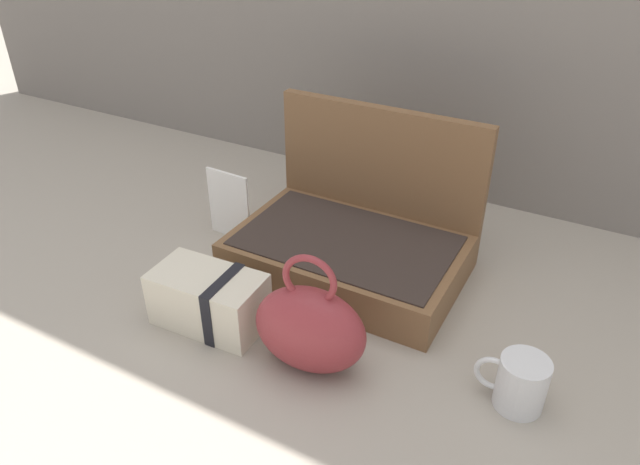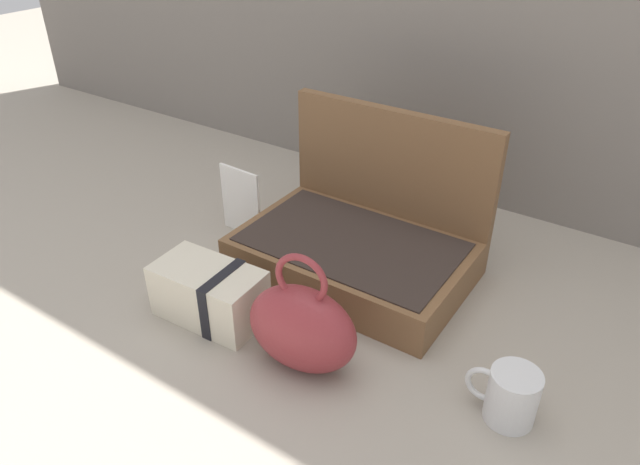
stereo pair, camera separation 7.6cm
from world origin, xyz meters
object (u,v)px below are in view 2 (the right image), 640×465
(teal_pouch_handbag, at_px, (302,328))
(coffee_mug, at_px, (511,396))
(cream_toiletry_bag, at_px, (211,294))
(info_card_left, at_px, (241,202))
(open_suitcase, at_px, (361,239))

(teal_pouch_handbag, xyz_separation_m, coffee_mug, (0.32, 0.08, -0.04))
(cream_toiletry_bag, distance_m, info_card_left, 0.30)
(open_suitcase, height_order, coffee_mug, open_suitcase)
(open_suitcase, bearing_deg, cream_toiletry_bag, -116.99)
(teal_pouch_handbag, distance_m, info_card_left, 0.45)
(open_suitcase, height_order, cream_toiletry_bag, open_suitcase)
(cream_toiletry_bag, height_order, coffee_mug, cream_toiletry_bag)
(cream_toiletry_bag, bearing_deg, info_card_left, 119.47)
(teal_pouch_handbag, xyz_separation_m, info_card_left, (-0.36, 0.27, -0.00))
(info_card_left, bearing_deg, cream_toiletry_bag, -57.82)
(coffee_mug, height_order, info_card_left, info_card_left)
(teal_pouch_handbag, distance_m, cream_toiletry_bag, 0.21)
(open_suitcase, xyz_separation_m, coffee_mug, (0.39, -0.22, -0.02))
(coffee_mug, xyz_separation_m, info_card_left, (-0.68, 0.19, 0.04))
(open_suitcase, relative_size, coffee_mug, 4.04)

